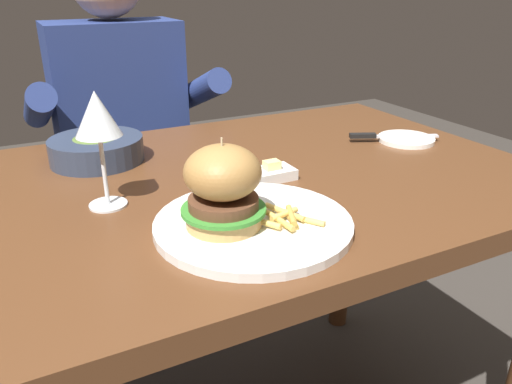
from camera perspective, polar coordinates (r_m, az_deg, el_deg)
dining_table at (r=0.95m, az=-8.07°, el=-4.50°), size 1.38×0.77×0.74m
main_plate at (r=0.75m, az=-0.31°, el=-3.69°), size 0.30×0.30×0.01m
burger_sandwich at (r=0.71m, az=-3.79°, el=0.62°), size 0.12×0.12×0.13m
fries_pile at (r=0.74m, az=3.51°, el=-2.93°), size 0.10×0.10×0.02m
wine_glass at (r=0.81m, az=-17.68°, el=8.03°), size 0.07×0.07×0.19m
bread_plate at (r=1.21m, az=16.80°, el=5.80°), size 0.13×0.13×0.01m
table_knife at (r=1.19m, az=14.56°, el=6.23°), size 0.19×0.10×0.01m
butter_dish at (r=0.93m, az=1.81°, el=2.18°), size 0.08×0.06×0.04m
soup_bowl at (r=1.07m, az=-17.75°, el=4.75°), size 0.19×0.19×0.06m
diner_person at (r=1.58m, az=-14.68°, el=3.10°), size 0.51×0.36×1.18m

